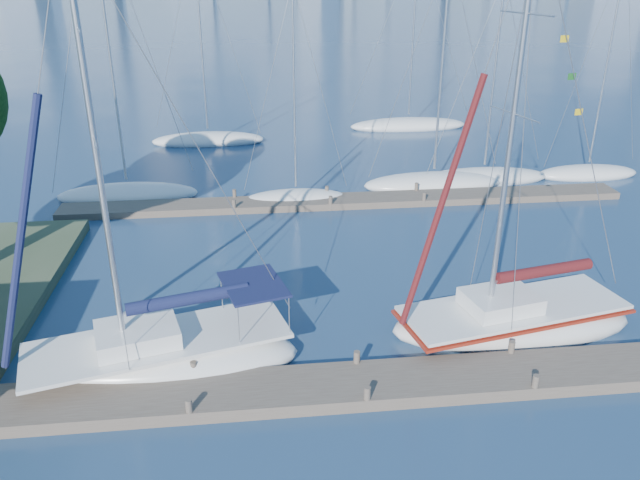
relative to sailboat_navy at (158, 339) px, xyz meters
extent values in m
plane|color=navy|center=(6.13, -1.96, -1.03)|extent=(700.00, 700.00, 0.00)
cube|color=brown|center=(6.13, -1.96, -0.83)|extent=(26.00, 2.00, 0.40)
cube|color=brown|center=(8.13, 14.04, -0.85)|extent=(30.00, 1.80, 0.36)
ellipsoid|color=white|center=(0.00, 0.00, -0.78)|extent=(9.16, 5.02, 1.53)
cube|color=white|center=(0.00, 0.00, -0.06)|extent=(8.48, 4.64, 0.12)
cube|color=white|center=(-0.59, -0.16, 0.29)|extent=(2.85, 2.43, 0.56)
cylinder|color=silver|center=(-0.98, -0.26, 5.96)|extent=(0.18, 0.18, 11.95)
cylinder|color=silver|center=(1.01, 0.27, 1.11)|extent=(4.01, 1.17, 0.10)
cylinder|color=#11153A|center=(1.01, 0.27, 1.21)|extent=(3.77, 1.38, 0.41)
cube|color=#11153A|center=(3.03, 0.82, 1.31)|extent=(2.40, 2.82, 0.08)
ellipsoid|color=white|center=(11.94, 0.81, -0.78)|extent=(8.88, 4.45, 1.49)
cube|color=white|center=(11.94, 0.81, -0.09)|extent=(8.22, 4.10, 0.12)
cube|color=white|center=(11.35, 0.69, 0.26)|extent=(2.70, 2.25, 0.55)
cylinder|color=silver|center=(10.96, 0.61, 6.07)|extent=(0.18, 0.18, 12.21)
cylinder|color=silver|center=(12.93, 1.01, 1.05)|extent=(3.96, 0.91, 0.10)
cylinder|color=#3D0F0D|center=(12.93, 1.01, 1.15)|extent=(3.70, 1.14, 0.40)
cube|color=maroon|center=(11.94, 0.81, -0.26)|extent=(8.42, 4.25, 0.10)
ellipsoid|color=white|center=(-3.71, 16.26, -0.81)|extent=(7.93, 5.30, 1.23)
cylinder|color=silver|center=(-3.71, 16.26, 7.14)|extent=(0.13, 0.13, 14.10)
ellipsoid|color=white|center=(5.43, 14.76, -0.86)|extent=(5.56, 1.98, 0.96)
cylinder|color=silver|center=(5.43, 14.76, 4.97)|extent=(0.10, 0.10, 10.25)
ellipsoid|color=white|center=(13.49, 16.25, -0.80)|extent=(8.45, 4.15, 1.26)
cylinder|color=silver|center=(13.49, 16.25, 5.85)|extent=(0.14, 0.14, 11.47)
ellipsoid|color=white|center=(16.78, 17.05, -0.83)|extent=(8.15, 4.23, 1.14)
cylinder|color=silver|center=(16.78, 17.05, 5.18)|extent=(0.12, 0.12, 10.35)
ellipsoid|color=white|center=(23.38, 17.18, -0.84)|extent=(6.48, 3.02, 1.04)
cylinder|color=silver|center=(23.38, 17.18, 5.78)|extent=(0.11, 0.11, 11.74)
ellipsoid|color=white|center=(0.07, 27.63, -0.81)|extent=(8.36, 5.07, 1.21)
cylinder|color=silver|center=(0.07, 27.63, 6.44)|extent=(0.13, 0.13, 12.76)
ellipsoid|color=white|center=(15.51, 30.50, -0.81)|extent=(9.53, 4.26, 1.24)
cylinder|color=silver|center=(15.51, 30.50, 6.36)|extent=(0.14, 0.14, 12.53)
camera|label=1|loc=(3.19, -17.08, 10.68)|focal=35.00mm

